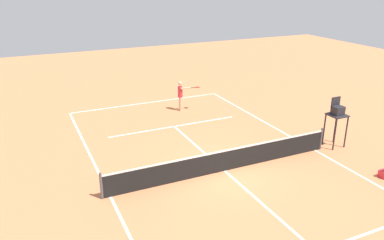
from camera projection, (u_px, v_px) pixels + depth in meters
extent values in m
plane|color=#D37A4C|center=(225.00, 171.00, 16.22)|extent=(60.00, 60.00, 0.00)
cube|color=white|center=(147.00, 103.00, 24.85)|extent=(9.71, 0.10, 0.01)
cube|color=white|center=(315.00, 150.00, 18.12)|extent=(0.10, 20.32, 0.01)
cube|color=white|center=(110.00, 197.00, 14.31)|extent=(0.10, 20.32, 0.01)
cube|color=white|center=(174.00, 126.00, 20.96)|extent=(7.28, 0.10, 0.01)
cube|color=white|center=(225.00, 171.00, 16.22)|extent=(0.10, 11.18, 0.01)
cylinder|color=#4C4C51|center=(321.00, 139.00, 18.05)|extent=(0.10, 0.10, 1.07)
cylinder|color=#4C4C51|center=(101.00, 186.00, 14.01)|extent=(0.10, 0.10, 1.07)
cube|color=black|center=(225.00, 161.00, 16.06)|extent=(10.31, 0.03, 0.91)
cube|color=white|center=(225.00, 151.00, 15.89)|extent=(10.31, 0.04, 0.06)
cylinder|color=#D8A884|center=(180.00, 103.00, 23.40)|extent=(0.12, 0.12, 0.85)
cylinder|color=#D8A884|center=(181.00, 104.00, 23.21)|extent=(0.12, 0.12, 0.85)
cylinder|color=red|center=(180.00, 92.00, 23.04)|extent=(0.28, 0.28, 0.66)
sphere|color=#D8A884|center=(180.00, 83.00, 22.85)|extent=(0.24, 0.24, 0.24)
cylinder|color=#D8A884|center=(180.00, 90.00, 23.19)|extent=(0.09, 0.09, 0.59)
cylinder|color=#D8A884|center=(186.00, 88.00, 22.85)|extent=(0.60, 0.20, 0.09)
cylinder|color=black|center=(193.00, 88.00, 22.95)|extent=(0.26, 0.08, 0.04)
ellipsoid|color=red|center=(197.00, 87.00, 23.01)|extent=(0.37, 0.33, 0.04)
sphere|color=#CCE033|center=(197.00, 114.00, 22.71)|extent=(0.07, 0.07, 0.07)
cylinder|color=#232328|center=(346.00, 132.00, 18.16)|extent=(0.07, 0.07, 1.55)
cylinder|color=#232328|center=(335.00, 135.00, 17.89)|extent=(0.07, 0.07, 1.55)
cylinder|color=#232328|center=(335.00, 127.00, 18.76)|extent=(0.07, 0.07, 1.55)
cylinder|color=#232328|center=(324.00, 130.00, 18.48)|extent=(0.07, 0.07, 1.55)
cube|color=#232328|center=(337.00, 115.00, 18.04)|extent=(0.80, 0.80, 0.06)
cube|color=#232328|center=(338.00, 110.00, 17.96)|extent=(0.50, 0.44, 0.40)
cube|color=#232328|center=(336.00, 102.00, 18.00)|extent=(0.50, 0.06, 0.50)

